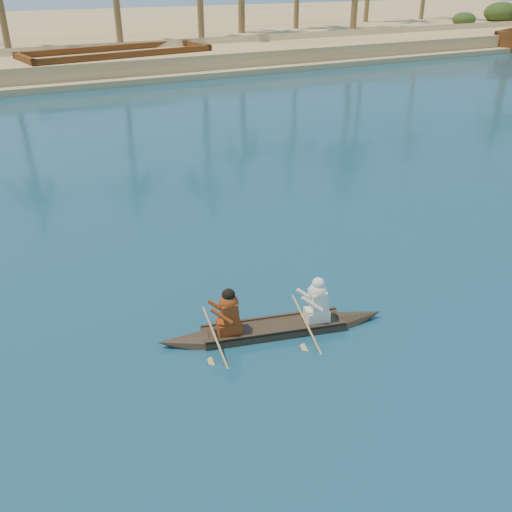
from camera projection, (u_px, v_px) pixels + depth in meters
ground at (414, 201)px, 16.92m from camera, size 160.00×160.00×0.00m
sandy_embankment at (75, 36)px, 53.74m from camera, size 150.00×51.00×1.50m
shrub_cluster at (119, 45)px, 41.28m from camera, size 100.00×6.00×2.40m
canoe at (274, 322)px, 10.73m from camera, size 4.42×1.62×1.21m
barge_mid at (118, 65)px, 36.49m from camera, size 12.20×5.55×1.96m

